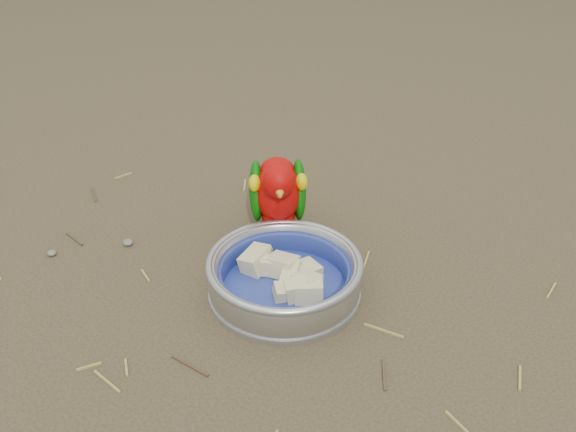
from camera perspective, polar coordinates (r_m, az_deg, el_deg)
The scene contains 6 objects.
ground at distance 0.90m, azimuth -4.68°, elevation -9.38°, with size 60.00×60.00×0.00m, color #463926.
food_bowl at distance 0.93m, azimuth -0.31°, elevation -6.61°, with size 0.22×0.22×0.02m, color #B2B2BA.
bowl_wall at distance 0.92m, azimuth -0.31°, elevation -5.14°, with size 0.22×0.22×0.04m, color #B2B2BA, non-canonical shape.
fruit_wedges at distance 0.92m, azimuth -0.31°, elevation -5.49°, with size 0.13×0.13×0.03m, color beige, non-canonical shape.
lory_parrot at distance 1.01m, azimuth -0.89°, elevation 1.46°, with size 0.09×0.19×0.15m, color #AA0503, non-canonical shape.
ground_debris at distance 0.94m, azimuth -0.32°, elevation -6.57°, with size 0.90×0.80×0.01m, color olive, non-canonical shape.
Camera 1 is at (0.41, -0.54, 0.59)m, focal length 40.00 mm.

